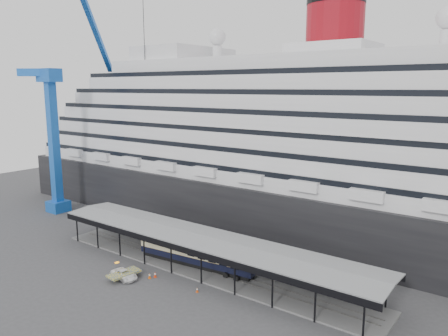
{
  "coord_description": "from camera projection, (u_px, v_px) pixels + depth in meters",
  "views": [
    {
      "loc": [
        39.9,
        -43.48,
        27.37
      ],
      "look_at": [
        1.61,
        8.0,
        15.43
      ],
      "focal_mm": 35.0,
      "sensor_mm": 36.0,
      "label": 1
    }
  ],
  "objects": [
    {
      "name": "ground",
      "position": [
        182.0,
        280.0,
        62.72
      ],
      "size": [
        200.0,
        200.0,
        0.0
      ],
      "primitive_type": "plane",
      "color": "#3D3D40",
      "rests_on": "ground"
    },
    {
      "name": "cruise_ship",
      "position": [
        291.0,
        134.0,
        84.58
      ],
      "size": [
        130.0,
        30.0,
        43.9
      ],
      "color": "black",
      "rests_on": "ground"
    },
    {
      "name": "traffic_cone_mid",
      "position": [
        150.0,
        276.0,
        63.31
      ],
      "size": [
        0.52,
        0.52,
        0.82
      ],
      "rotation": [
        0.0,
        0.0,
        -0.29
      ],
      "color": "#D4580B",
      "rests_on": "ground"
    },
    {
      "name": "traffic_cone_left",
      "position": [
        155.0,
        274.0,
        63.66
      ],
      "size": [
        0.57,
        0.57,
        0.85
      ],
      "rotation": [
        0.0,
        0.0,
        -0.4
      ],
      "color": "red",
      "rests_on": "ground"
    },
    {
      "name": "port_truck",
      "position": [
        124.0,
        274.0,
        63.15
      ],
      "size": [
        4.88,
        2.73,
        1.29
      ],
      "primitive_type": "imported",
      "rotation": [
        0.0,
        0.0,
        1.44
      ],
      "color": "white",
      "rests_on": "ground"
    },
    {
      "name": "platform_canopy",
      "position": [
        204.0,
        254.0,
        66.23
      ],
      "size": [
        56.0,
        9.18,
        5.3
      ],
      "color": "slate",
      "rests_on": "ground"
    },
    {
      "name": "pullman_carriage",
      "position": [
        196.0,
        252.0,
        67.06
      ],
      "size": [
        20.37,
        4.52,
        19.84
      ],
      "rotation": [
        0.0,
        0.0,
        0.1
      ],
      "color": "black",
      "rests_on": "ground"
    },
    {
      "name": "traffic_cone_right",
      "position": [
        197.0,
        290.0,
        59.02
      ],
      "size": [
        0.43,
        0.43,
        0.69
      ],
      "rotation": [
        0.0,
        0.0,
        -0.23
      ],
      "color": "#D1490B",
      "rests_on": "ground"
    },
    {
      "name": "crane_blue",
      "position": [
        57.0,
        122.0,
        93.91
      ],
      "size": [
        22.63,
        19.19,
        47.6
      ],
      "color": "blue",
      "rests_on": "ground"
    }
  ]
}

